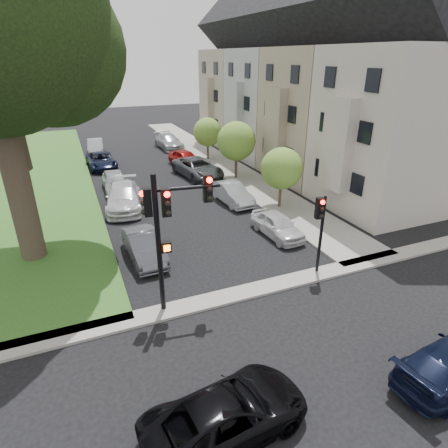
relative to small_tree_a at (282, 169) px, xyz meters
name	(u,v)px	position (x,y,z in m)	size (l,w,h in m)	color
ground	(273,319)	(-6.20, -10.16, -2.71)	(140.00, 140.00, 0.00)	black
grass_strip	(39,177)	(-15.20, 13.84, -2.65)	(8.00, 44.00, 0.12)	#2C5E21
sidewalk_right	(213,159)	(0.55, 13.84, -2.65)	(3.50, 44.00, 0.12)	gray
sidewalk_cross	(251,291)	(-6.20, -8.16, -2.65)	(60.00, 1.00, 0.12)	gray
house_a	(393,100)	(6.25, -2.16, 4.22)	(7.70, 7.55, 15.97)	#AAA99D
house_b	(319,90)	(6.25, 5.34, 4.22)	(7.70, 7.55, 15.97)	gray
house_c	(272,84)	(6.25, 12.84, 4.22)	(7.70, 7.55, 15.97)	#9D9D9D
house_d	(239,80)	(6.25, 20.34, 4.22)	(7.70, 7.55, 15.97)	#B1AD94
small_tree_a	(282,169)	(0.00, 0.00, 0.00)	(2.72, 2.72, 4.08)	#3A2E24
small_tree_b	(236,141)	(0.00, 7.11, 0.40)	(3.12, 3.12, 4.68)	#3A2E24
small_tree_c	(208,132)	(0.00, 13.78, -0.01)	(2.71, 2.71, 4.07)	#3A2E24
traffic_signal_main	(169,219)	(-9.55, -7.93, 1.22)	(2.79, 0.73, 5.70)	black
traffic_signal_secondary	(320,222)	(-2.77, -7.97, -0.03)	(0.51, 0.41, 3.85)	black
car_cross_near	(227,414)	(-9.73, -13.83, -2.07)	(2.14, 4.64, 1.29)	black
car_parked_0	(277,225)	(-2.33, -3.71, -2.05)	(1.57, 3.91, 1.33)	silver
car_parked_1	(232,193)	(-2.58, 2.10, -2.02)	(1.47, 4.23, 1.39)	#999BA0
car_parked_2	(198,168)	(-2.77, 8.79, -1.93)	(2.60, 5.65, 1.57)	#3F4247
car_parked_3	(186,159)	(-2.76, 12.24, -1.96)	(1.79, 4.46, 1.52)	maroon
car_parked_4	(169,142)	(-2.22, 20.11, -1.95)	(2.14, 5.26, 1.53)	#999BA0
car_parked_5	(144,246)	(-9.82, -3.45, -2.03)	(1.46, 4.19, 1.38)	#3F4247
car_parked_6	(123,197)	(-9.66, 3.95, -1.92)	(2.22, 5.45, 1.58)	silver
car_parked_7	(115,181)	(-9.68, 7.83, -1.97)	(1.75, 4.36, 1.48)	#999BA0
car_parked_8	(101,161)	(-9.96, 14.79, -2.02)	(2.29, 4.98, 1.38)	black
car_parked_9	(96,146)	(-9.88, 21.07, -2.00)	(1.50, 4.31, 1.42)	#999BA0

